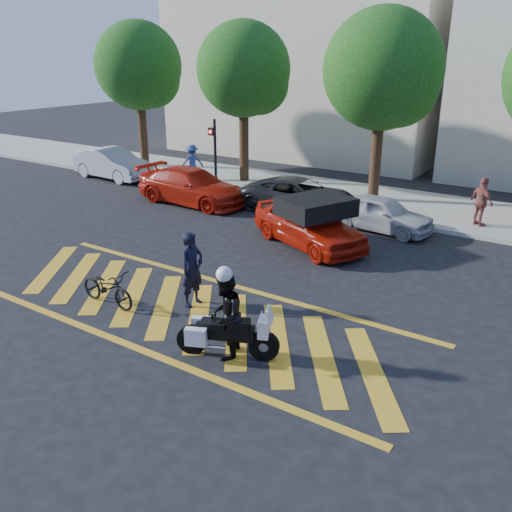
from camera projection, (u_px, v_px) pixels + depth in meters
The scene contains 19 objects.
ground at pixel (183, 311), 13.22m from camera, with size 90.00×90.00×0.00m, color black.
sidewalk at pixel (372, 201), 22.54m from camera, with size 60.00×5.00×0.15m, color #9E998E.
crosswalk at pixel (182, 310), 13.24m from camera, with size 12.33×4.00×0.01m.
building_left at pixel (310, 67), 31.92m from camera, with size 16.00×8.00×10.00m, color beige.
tree_far_left at pixel (141, 69), 27.46m from camera, with size 4.40×4.40×7.41m.
tree_left at pixel (247, 73), 24.12m from camera, with size 4.20×4.20×7.26m.
tree_center at pixel (386, 74), 20.73m from camera, with size 4.60×4.60×7.56m.
signal_pole at pixel (214, 149), 23.47m from camera, with size 0.28×0.43×3.20m.
officer_bike at pixel (192, 269), 13.22m from camera, with size 0.69×0.45×1.89m, color black.
bicycle at pixel (107, 288), 13.39m from camera, with size 0.61×1.75×0.92m, color black.
police_motorcycle at pixel (226, 334), 11.09m from camera, with size 2.03×1.17×0.95m.
officer_moto at pixel (225, 316), 10.96m from camera, with size 0.90×0.70×1.85m, color black.
red_convertible at pixel (309, 223), 17.39m from camera, with size 1.77×4.40×1.50m, color #A81607.
parked_far_left at pixel (113, 164), 26.54m from camera, with size 1.55×4.45×1.46m, color #9B9CA2.
parked_left at pixel (192, 186), 22.24m from camera, with size 2.01×4.94×1.43m, color #B2180A.
parked_mid_left at pixel (300, 195), 21.14m from camera, with size 2.13×4.62×1.29m, color black.
parked_mid_right at pixel (381, 213), 18.89m from camera, with size 1.47×3.65×1.24m, color #B4B4B8.
pedestrian_left at pixel (192, 162), 25.81m from camera, with size 1.05×0.60×1.62m, color navy.
pedestrian_right at pixel (482, 202), 18.85m from camera, with size 1.01×0.42×1.72m, color #944E43.
Camera 1 is at (8.05, -8.91, 5.97)m, focal length 38.00 mm.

